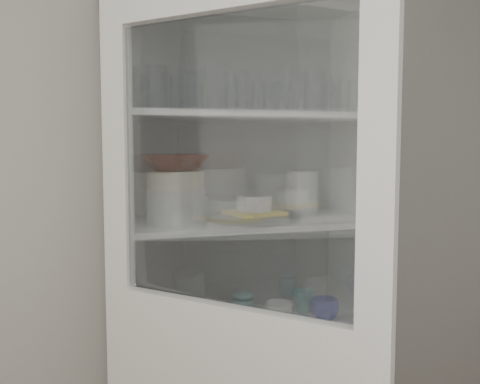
{
  "coord_description": "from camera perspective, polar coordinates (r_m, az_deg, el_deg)",
  "views": [
    {
      "loc": [
        -0.38,
        -0.67,
        1.55
      ],
      "look_at": [
        0.2,
        1.27,
        1.36
      ],
      "focal_mm": 40.0,
      "sensor_mm": 36.0,
      "label": 1
    }
  ],
  "objects": [
    {
      "name": "wall_back",
      "position": [
        2.22,
        -6.62,
        -1.3
      ],
      "size": [
        3.6,
        0.02,
        2.6
      ],
      "primitive_type": "cube",
      "color": "#B4B1A4",
      "rests_on": "ground"
    },
    {
      "name": "pantry_cabinet",
      "position": [
        2.18,
        -0.48,
        -11.06
      ],
      "size": [
        1.0,
        0.45,
        2.1
      ],
      "color": "silver",
      "rests_on": "floor"
    },
    {
      "name": "tumbler_0",
      "position": [
        1.82,
        -8.87,
        10.9
      ],
      "size": [
        0.09,
        0.09,
        0.14
      ],
      "primitive_type": "cylinder",
      "rotation": [
        0.0,
        0.0,
        -0.27
      ],
      "color": "silver",
      "rests_on": "shelf_glass"
    },
    {
      "name": "tumbler_1",
      "position": [
        1.84,
        -4.91,
        10.6
      ],
      "size": [
        0.07,
        0.07,
        0.12
      ],
      "primitive_type": "cylinder",
      "rotation": [
        0.0,
        0.0,
        -0.1
      ],
      "color": "silver",
      "rests_on": "shelf_glass"
    },
    {
      "name": "tumbler_2",
      "position": [
        1.9,
        -2.48,
        10.91
      ],
      "size": [
        0.09,
        0.09,
        0.16
      ],
      "primitive_type": "cylinder",
      "rotation": [
        0.0,
        0.0,
        -0.15
      ],
      "color": "silver",
      "rests_on": "shelf_glass"
    },
    {
      "name": "tumbler_3",
      "position": [
        1.92,
        0.53,
        10.52
      ],
      "size": [
        0.08,
        0.08,
        0.13
      ],
      "primitive_type": "cylinder",
      "rotation": [
        0.0,
        0.0,
        -0.25
      ],
      "color": "silver",
      "rests_on": "shelf_glass"
    },
    {
      "name": "tumbler_4",
      "position": [
        2.02,
        7.88,
        10.54
      ],
      "size": [
        0.09,
        0.09,
        0.16
      ],
      "primitive_type": "cylinder",
      "rotation": [
        0.0,
        0.0,
        0.23
      ],
      "color": "silver",
      "rests_on": "shelf_glass"
    },
    {
      "name": "tumbler_5",
      "position": [
        1.99,
        6.09,
        10.27
      ],
      "size": [
        0.07,
        0.07,
        0.13
      ],
      "primitive_type": "cylinder",
      "rotation": [
        0.0,
        0.0,
        0.02
      ],
      "color": "silver",
      "rests_on": "shelf_glass"
    },
    {
      "name": "tumbler_6",
      "position": [
        2.07,
        12.28,
        9.91
      ],
      "size": [
        0.08,
        0.08,
        0.12
      ],
      "primitive_type": "cylinder",
      "rotation": [
        0.0,
        0.0,
        0.33
      ],
      "color": "silver",
      "rests_on": "shelf_glass"
    },
    {
      "name": "tumbler_7",
      "position": [
        1.97,
        -11.76,
        10.58
      ],
      "size": [
        0.09,
        0.09,
        0.15
      ],
      "primitive_type": "cylinder",
      "rotation": [
        0.0,
        0.0,
        -0.26
      ],
      "color": "silver",
      "rests_on": "shelf_glass"
    },
    {
      "name": "tumbler_8",
      "position": [
        2.0,
        -6.41,
        10.45
      ],
      "size": [
        0.09,
        0.09,
        0.14
      ],
      "primitive_type": "cylinder",
      "rotation": [
        0.0,
        0.0,
        -0.38
      ],
      "color": "silver",
      "rests_on": "shelf_glass"
    },
    {
      "name": "tumbler_9",
      "position": [
        1.97,
        -5.59,
        10.59
      ],
      "size": [
        0.09,
        0.09,
        0.15
      ],
      "primitive_type": "cylinder",
      "rotation": [
        0.0,
        0.0,
        -0.31
      ],
      "color": "silver",
      "rests_on": "shelf_glass"
    },
    {
      "name": "tumbler_10",
      "position": [
        2.09,
        3.33,
        9.94
      ],
      "size": [
        0.08,
        0.08,
        0.12
      ],
      "primitive_type": "cylinder",
      "rotation": [
        0.0,
        0.0,
        -0.36
      ],
      "color": "silver",
      "rests_on": "shelf_glass"
    },
    {
      "name": "goblet_0",
      "position": [
        2.09,
        -10.8,
        10.43
      ],
      "size": [
        0.07,
        0.07,
        0.16
      ],
      "primitive_type": null,
      "color": "silver",
      "rests_on": "shelf_glass"
    },
    {
      "name": "goblet_1",
      "position": [
        2.09,
        -5.61,
        10.39
      ],
      "size": [
        0.07,
        0.07,
        0.16
      ],
      "primitive_type": null,
      "color": "silver",
      "rests_on": "shelf_glass"
    },
    {
      "name": "goblet_2",
      "position": [
        2.21,
        3.87,
        10.06
      ],
      "size": [
        0.07,
        0.07,
        0.15
      ],
      "primitive_type": null,
      "color": "silver",
      "rests_on": "shelf_glass"
    },
    {
      "name": "goblet_3",
      "position": [
        2.28,
        9.4,
        10.08
      ],
      "size": [
        0.08,
        0.08,
        0.17
      ],
      "primitive_type": null,
      "color": "silver",
      "rests_on": "shelf_glass"
    },
    {
      "name": "plate_stack_front",
      "position": [
        1.95,
        -6.83,
        -1.47
      ],
      "size": [
        0.22,
        0.22,
        0.13
      ],
      "primitive_type": "cylinder",
      "color": "silver",
      "rests_on": "shelf_plates"
    },
    {
      "name": "plate_stack_back",
      "position": [
        2.11,
        -5.88,
        -1.53
      ],
      "size": [
        0.19,
        0.19,
        0.08
      ],
      "primitive_type": "cylinder",
      "color": "silver",
      "rests_on": "shelf_plates"
    },
    {
      "name": "cream_bowl",
      "position": [
        1.94,
        -6.86,
        1.31
      ],
      "size": [
        0.21,
        0.21,
        0.06
      ],
      "primitive_type": "cylinder",
      "rotation": [
        0.0,
        0.0,
        -0.02
      ],
      "color": "beige",
      "rests_on": "plate_stack_front"
    },
    {
      "name": "terracotta_bowl",
      "position": [
        1.94,
        -6.88,
        3.15
      ],
      "size": [
        0.26,
        0.26,
        0.06
      ],
      "primitive_type": "imported",
      "rotation": [
        0.0,
        0.0,
        -0.03
      ],
      "color": "#4A1F13",
      "rests_on": "cream_bowl"
    },
    {
      "name": "glass_platter",
      "position": [
        2.03,
        1.51,
        -2.69
      ],
      "size": [
        0.45,
        0.45,
        0.02
      ],
      "primitive_type": "cylinder",
      "rotation": [
        0.0,
        0.0,
        0.29
      ],
      "color": "silver",
      "rests_on": "shelf_plates"
    },
    {
      "name": "yellow_trivet",
      "position": [
        2.03,
        1.51,
        -2.22
      ],
      "size": [
        0.22,
        0.22,
        0.01
      ],
      "primitive_type": "cube",
      "rotation": [
        0.0,
        0.0,
        0.21
      ],
      "color": "yellow",
      "rests_on": "glass_platter"
    },
    {
      "name": "white_ramekin",
      "position": [
        2.02,
        1.52,
        -1.21
      ],
      "size": [
        0.14,
        0.14,
        0.06
      ],
      "primitive_type": "cylinder",
      "rotation": [
        0.0,
        0.0,
        0.02
      ],
      "color": "silver",
      "rests_on": "yellow_trivet"
    },
    {
      "name": "grey_bowl_stack",
      "position": [
        2.15,
        6.6,
        -0.13
      ],
      "size": [
        0.13,
        0.13,
        0.18
      ],
      "primitive_type": "cylinder",
      "color": "silver",
      "rests_on": "shelf_plates"
    },
    {
      "name": "mug_blue",
      "position": [
        2.16,
        9.03,
        -12.27
      ],
      "size": [
        0.14,
        0.14,
        0.09
      ],
      "primitive_type": "imported",
      "rotation": [
        0.0,
        0.0,
        -0.33
      ],
      "color": "navy",
      "rests_on": "shelf_mugs"
    },
    {
      "name": "mug_teal",
      "position": [
        2.25,
        6.91,
        -11.46
      ],
      "size": [
        0.1,
        0.1,
        0.09
      ],
      "primitive_type": "imported",
      "rotation": [
        0.0,
        0.0,
        0.03
      ],
      "color": "teal",
      "rests_on": "shelf_mugs"
    },
    {
      "name": "mug_white",
      "position": [
        2.05,
        4.19,
        -12.98
      ],
      "size": [
        0.12,
        0.12,
        0.1
      ],
      "primitive_type": "imported",
      "rotation": [
        0.0,
        0.0,
        0.17
      ],
      "color": "silver",
      "rests_on": "shelf_mugs"
    },
    {
      "name": "teal_jar",
      "position": [
        2.14,
        0.34,
        -12.17
      ],
      "size": [
        0.08,
        0.08,
        0.1
      ],
      "color": "teal",
      "rests_on": "shelf_mugs"
    },
    {
      "name": "measuring_cups",
      "position": [
        1.98,
        -7.49,
        -14.58
      ],
      "size": [
        0.1,
        0.1,
        0.04
      ],
      "primitive_type": "cylinder",
      "color": "#B6B6CA",
      "rests_on": "shelf_mugs"
    },
    {
      "name": "white_canister",
      "position": [
        2.06,
        -11.37,
        -12.37
      ],
      "size": [
        0.14,
        0.14,
        0.14
      ],
      "primitive_type": "cylinder",
      "rotation": [
        0.0,
        0.0,
        -0.21
      ],
      "color": "silver",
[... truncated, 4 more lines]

